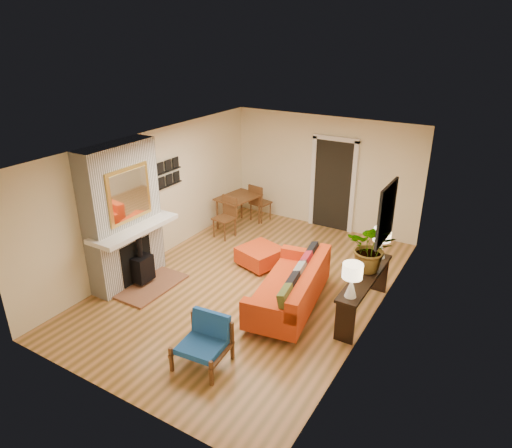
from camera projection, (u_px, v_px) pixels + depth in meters
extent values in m
plane|color=#BF8149|center=(250.00, 285.00, 8.43)|extent=(6.50, 6.50, 0.00)
plane|color=white|center=(250.00, 146.00, 7.39)|extent=(6.50, 6.50, 0.00)
plane|color=#F8E7C2|center=(324.00, 173.00, 10.47)|extent=(4.50, 0.00, 4.50)
plane|color=#F8E7C2|center=(106.00, 313.00, 5.35)|extent=(4.50, 0.00, 4.50)
plane|color=#F8E7C2|center=(153.00, 197.00, 8.97)|extent=(0.00, 6.50, 6.50)
plane|color=#F8E7C2|center=(378.00, 250.00, 6.85)|extent=(0.00, 6.50, 6.50)
cube|color=black|center=(333.00, 185.00, 10.43)|extent=(0.88, 0.06, 2.10)
cube|color=white|center=(313.00, 182.00, 10.65)|extent=(0.10, 0.08, 2.18)
cube|color=white|center=(353.00, 189.00, 10.19)|extent=(0.10, 0.08, 2.18)
cube|color=white|center=(336.00, 139.00, 9.99)|extent=(1.08, 0.08, 0.10)
cube|color=black|center=(387.00, 213.00, 7.00)|extent=(0.04, 0.85, 0.95)
cube|color=slate|center=(385.00, 213.00, 7.01)|extent=(0.01, 0.70, 0.80)
cube|color=black|center=(166.00, 187.00, 9.18)|extent=(0.06, 0.95, 0.02)
cube|color=black|center=(164.00, 173.00, 9.06)|extent=(0.06, 0.95, 0.02)
cube|color=white|center=(119.00, 186.00, 7.86)|extent=(0.42, 1.50, 1.48)
cube|color=white|center=(127.00, 253.00, 8.37)|extent=(0.42, 1.50, 1.12)
cube|color=white|center=(134.00, 228.00, 8.03)|extent=(0.60, 1.68, 0.08)
cube|color=black|center=(137.00, 261.00, 8.32)|extent=(0.03, 0.72, 0.78)
cube|color=brown|center=(151.00, 286.00, 8.35)|extent=(0.75, 1.30, 0.04)
cube|color=black|center=(142.00, 268.00, 8.31)|extent=(0.30, 0.36, 0.48)
cylinder|color=black|center=(139.00, 246.00, 8.13)|extent=(0.10, 0.10, 0.40)
cube|color=gold|center=(129.00, 194.00, 7.80)|extent=(0.04, 0.95, 0.95)
cube|color=silver|center=(130.00, 194.00, 7.79)|extent=(0.01, 0.82, 0.82)
cylinder|color=silver|center=(249.00, 330.00, 7.09)|extent=(0.05, 0.05, 0.10)
cylinder|color=silver|center=(292.00, 340.00, 6.86)|extent=(0.05, 0.05, 0.10)
cylinder|color=silver|center=(286.00, 274.00, 8.70)|extent=(0.05, 0.05, 0.10)
cylinder|color=silver|center=(322.00, 281.00, 8.46)|extent=(0.05, 0.05, 0.10)
cube|color=#D34113|center=(289.00, 293.00, 7.70)|extent=(1.24, 2.24, 0.30)
cube|color=#D34113|center=(310.00, 280.00, 7.45)|extent=(0.54, 2.12, 0.35)
cube|color=#D34113|center=(269.00, 311.00, 6.77)|extent=(0.93, 0.33, 0.20)
cube|color=#D34113|center=(305.00, 255.00, 8.42)|extent=(0.93, 0.33, 0.20)
cube|color=#515C27|center=(287.00, 301.00, 6.79)|extent=(0.26, 0.43, 0.42)
cube|color=black|center=(295.00, 288.00, 7.13)|extent=(0.26, 0.43, 0.42)
cube|color=gray|center=(302.00, 276.00, 7.48)|extent=(0.26, 0.43, 0.42)
cube|color=maroon|center=(308.00, 266.00, 7.78)|extent=(0.26, 0.43, 0.42)
cube|color=black|center=(314.00, 256.00, 8.12)|extent=(0.26, 0.43, 0.42)
cylinder|color=silver|center=(239.00, 263.00, 9.13)|extent=(0.04, 0.04, 0.06)
cylinder|color=silver|center=(259.00, 274.00, 8.72)|extent=(0.04, 0.04, 0.06)
cylinder|color=silver|center=(261.00, 254.00, 9.51)|extent=(0.04, 0.04, 0.06)
cylinder|color=silver|center=(281.00, 264.00, 9.10)|extent=(0.04, 0.04, 0.06)
cube|color=#D34113|center=(260.00, 255.00, 9.04)|extent=(0.92, 0.92, 0.32)
cube|color=brown|center=(183.00, 343.00, 6.46)|extent=(0.11, 0.67, 0.04)
cube|color=brown|center=(171.00, 359.00, 6.24)|extent=(0.05, 0.05, 0.39)
cube|color=brown|center=(194.00, 329.00, 6.68)|extent=(0.05, 0.05, 0.62)
cube|color=brown|center=(222.00, 356.00, 6.20)|extent=(0.11, 0.67, 0.04)
cube|color=brown|center=(211.00, 373.00, 5.99)|extent=(0.05, 0.05, 0.39)
cube|color=brown|center=(232.00, 341.00, 6.43)|extent=(0.05, 0.05, 0.62)
cube|color=#1D4BB1|center=(202.00, 346.00, 6.31)|extent=(0.63, 0.60, 0.09)
cube|color=#1D4BB1|center=(211.00, 323.00, 6.44)|extent=(0.60, 0.20, 0.36)
cube|color=brown|center=(238.00, 197.00, 10.61)|extent=(0.84, 1.09, 0.04)
cylinder|color=brown|center=(217.00, 215.00, 10.62)|extent=(0.05, 0.05, 0.72)
cylinder|color=brown|center=(235.00, 221.00, 10.29)|extent=(0.05, 0.05, 0.72)
cylinder|color=brown|center=(242.00, 205.00, 11.22)|extent=(0.05, 0.05, 0.72)
cylinder|color=brown|center=(259.00, 210.00, 10.90)|extent=(0.05, 0.05, 0.72)
cube|color=brown|center=(224.00, 218.00, 10.18)|extent=(0.48, 0.48, 0.04)
cube|color=brown|center=(230.00, 206.00, 10.22)|extent=(0.42, 0.10, 0.46)
cylinder|color=brown|center=(214.00, 228.00, 10.25)|extent=(0.04, 0.04, 0.44)
cylinder|color=brown|center=(225.00, 232.00, 10.05)|extent=(0.04, 0.04, 0.44)
cylinder|color=brown|center=(224.00, 224.00, 10.49)|extent=(0.04, 0.04, 0.44)
cylinder|color=brown|center=(235.00, 227.00, 10.29)|extent=(0.04, 0.04, 0.44)
cube|color=brown|center=(261.00, 203.00, 11.09)|extent=(0.48, 0.48, 0.04)
cube|color=brown|center=(255.00, 195.00, 10.85)|extent=(0.42, 0.10, 0.46)
cylinder|color=brown|center=(251.00, 212.00, 11.16)|extent=(0.04, 0.04, 0.44)
cylinder|color=brown|center=(262.00, 215.00, 10.96)|extent=(0.04, 0.04, 0.44)
cylinder|color=brown|center=(260.00, 208.00, 11.40)|extent=(0.04, 0.04, 0.44)
cylinder|color=brown|center=(270.00, 211.00, 11.20)|extent=(0.04, 0.04, 0.44)
cube|color=black|center=(365.00, 277.00, 7.30)|extent=(0.34, 1.85, 0.05)
cube|color=black|center=(345.00, 323.00, 6.77)|extent=(0.30, 0.04, 0.68)
cube|color=black|center=(379.00, 274.00, 8.11)|extent=(0.30, 0.04, 0.68)
cone|color=white|center=(351.00, 288.00, 6.67)|extent=(0.18, 0.18, 0.30)
cylinder|color=white|center=(352.00, 277.00, 6.60)|extent=(0.03, 0.03, 0.06)
cylinder|color=#FFEABF|center=(353.00, 271.00, 6.56)|extent=(0.30, 0.30, 0.22)
cone|color=white|center=(380.00, 249.00, 7.82)|extent=(0.18, 0.18, 0.30)
cylinder|color=white|center=(382.00, 240.00, 7.74)|extent=(0.03, 0.03, 0.06)
cylinder|color=#FFEABF|center=(382.00, 234.00, 7.70)|extent=(0.30, 0.30, 0.22)
imported|color=#1E5919|center=(372.00, 247.00, 7.29)|extent=(0.82, 0.74, 0.83)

